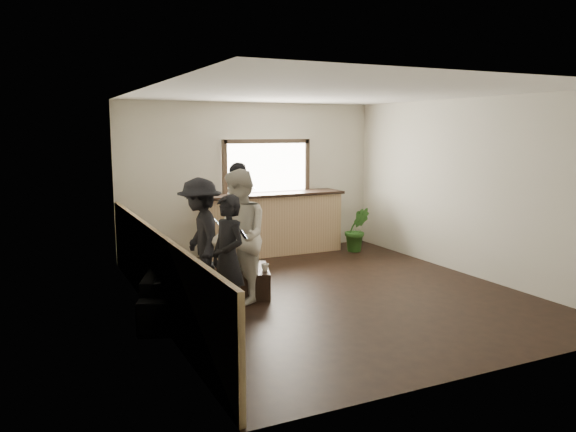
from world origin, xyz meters
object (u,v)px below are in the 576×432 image
potted_plant (357,229)px  person_d (239,218)px  sofa (181,288)px  coffee_table (252,281)px  person_a (228,258)px  bar_counter (272,220)px  person_c (201,237)px  cup_b (265,267)px  cup_a (245,261)px  person_b (239,237)px

potted_plant → person_d: 2.72m
sofa → coffee_table: bearing=-53.3°
person_a → coffee_table: bearing=129.7°
bar_counter → sofa: 3.57m
bar_counter → person_d: bar_counter is taller
potted_plant → person_a: (-3.51, -2.62, 0.34)m
potted_plant → person_c: 3.83m
person_a → cup_b: bearing=116.7°
person_c → sofa: bearing=-31.7°
potted_plant → person_a: 4.39m
cup_b → potted_plant: 3.39m
cup_a → potted_plant: (2.86, 1.49, 0.01)m
bar_counter → person_d: (-1.08, -1.13, 0.26)m
coffee_table → person_d: size_ratio=0.46×
coffee_table → person_a: size_ratio=0.55×
sofa → person_a: (0.45, -0.57, 0.48)m
person_c → person_d: (0.91, 0.88, 0.07)m
sofa → cup_b: 1.21m
coffee_table → person_c: (-0.65, 0.26, 0.64)m
bar_counter → coffee_table: bar_counter is taller
bar_counter → person_d: bearing=-133.8°
coffee_table → potted_plant: size_ratio=0.98×
cup_a → person_d: size_ratio=0.06×
cup_b → person_a: person_a is taller
sofa → person_d: size_ratio=1.11×
potted_plant → person_a: person_a is taller
sofa → cup_a: 1.24m
cup_b → potted_plant: potted_plant is taller
potted_plant → cup_b: bearing=-144.4°
bar_counter → person_c: (-1.99, -2.01, 0.18)m
coffee_table → potted_plant: (2.86, 1.74, 0.24)m
potted_plant → cup_a: bearing=-152.5°
person_b → person_d: person_d is taller
cup_b → potted_plant: (2.76, 1.97, 0.00)m
sofa → cup_b: (1.21, 0.07, 0.13)m
bar_counter → cup_a: size_ratio=24.30×
person_d → person_b: bearing=8.5°
cup_b → person_d: 1.47m
person_c → coffee_table: bearing=74.3°
person_a → person_c: bearing=166.4°
person_b → potted_plant: bearing=125.8°
cup_b → person_d: (0.15, 1.38, 0.48)m
person_c → bar_counter: bearing=141.6°
sofa → person_a: person_a is taller
sofa → person_b: person_b is taller
cup_b → potted_plant: size_ratio=0.13×
person_d → sofa: bearing=-13.7°
bar_counter → cup_b: 2.81m
cup_b → person_c: 0.99m
sofa → person_b: size_ratio=1.12×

